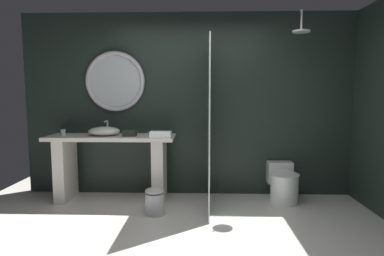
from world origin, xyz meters
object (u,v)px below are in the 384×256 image
(toilet, at_px, (283,184))
(folded_hand_towel, at_px, (161,135))
(vessel_sink, at_px, (104,131))
(round_wall_mirror, at_px, (115,81))
(rain_shower_head, at_px, (301,30))
(tissue_box, at_px, (130,133))
(waste_bin, at_px, (155,201))
(tumbler_cup, at_px, (63,132))

(toilet, bearing_deg, folded_hand_towel, -173.72)
(vessel_sink, distance_m, round_wall_mirror, 0.74)
(round_wall_mirror, height_order, rain_shower_head, rain_shower_head)
(vessel_sink, bearing_deg, tissue_box, -6.81)
(round_wall_mirror, xyz_separation_m, waste_bin, (0.67, -0.79, -1.47))
(round_wall_mirror, bearing_deg, waste_bin, -49.88)
(toilet, bearing_deg, vessel_sink, -179.91)
(tumbler_cup, height_order, folded_hand_towel, same)
(tumbler_cup, bearing_deg, tissue_box, -4.43)
(tissue_box, height_order, waste_bin, tissue_box)
(tumbler_cup, distance_m, tissue_box, 0.95)
(folded_hand_towel, bearing_deg, rain_shower_head, 0.69)
(tumbler_cup, height_order, round_wall_mirror, round_wall_mirror)
(tissue_box, bearing_deg, round_wall_mirror, 130.81)
(tumbler_cup, height_order, toilet, tumbler_cup)
(toilet, bearing_deg, rain_shower_head, -53.04)
(waste_bin, bearing_deg, round_wall_mirror, 130.12)
(tissue_box, bearing_deg, rain_shower_head, -2.93)
(round_wall_mirror, bearing_deg, folded_hand_towel, -32.21)
(tissue_box, xyz_separation_m, waste_bin, (0.40, -0.48, -0.77))
(toilet, relative_size, waste_bin, 1.72)
(tissue_box, height_order, folded_hand_towel, folded_hand_towel)
(tumbler_cup, relative_size, toilet, 0.14)
(vessel_sink, xyz_separation_m, waste_bin, (0.76, -0.53, -0.79))
(tumbler_cup, relative_size, tissue_box, 0.47)
(round_wall_mirror, distance_m, folded_hand_towel, 1.09)
(tissue_box, xyz_separation_m, rain_shower_head, (2.20, -0.11, 1.32))
(tumbler_cup, bearing_deg, toilet, -0.49)
(round_wall_mirror, relative_size, toilet, 1.50)
(tumbler_cup, distance_m, folded_hand_towel, 1.40)
(folded_hand_towel, bearing_deg, vessel_sink, 167.47)
(round_wall_mirror, distance_m, rain_shower_head, 2.58)
(tumbler_cup, height_order, waste_bin, tumbler_cup)
(toilet, distance_m, folded_hand_towel, 1.80)
(rain_shower_head, relative_size, waste_bin, 0.83)
(toilet, distance_m, waste_bin, 1.77)
(vessel_sink, height_order, rain_shower_head, rain_shower_head)
(round_wall_mirror, relative_size, rain_shower_head, 3.12)
(tissue_box, height_order, round_wall_mirror, round_wall_mirror)
(folded_hand_towel, bearing_deg, round_wall_mirror, 147.79)
(tumbler_cup, xyz_separation_m, waste_bin, (1.34, -0.56, -0.77))
(tumbler_cup, xyz_separation_m, folded_hand_towel, (1.38, -0.21, 0.00))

